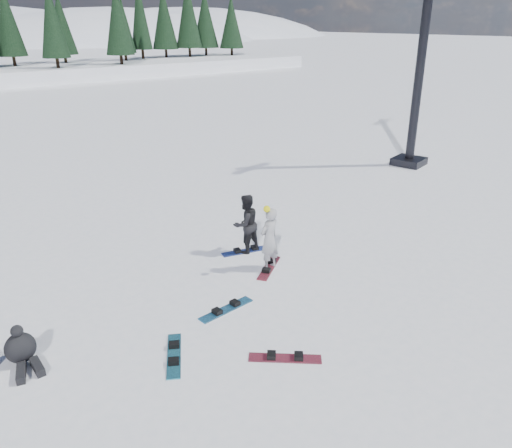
{
  "coord_description": "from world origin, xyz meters",
  "views": [
    {
      "loc": [
        -8.68,
        -8.07,
        6.47
      ],
      "look_at": [
        -0.49,
        2.13,
        1.1
      ],
      "focal_mm": 35.0,
      "sensor_mm": 36.0,
      "label": 1
    }
  ],
  "objects_px": {
    "snowboarder_woman": "(269,239)",
    "snowboarder_man": "(246,224)",
    "seated_rider": "(21,349)",
    "snowboard_loose_c": "(226,309)",
    "snowboard_loose_a": "(174,355)",
    "lift_tower": "(418,86)",
    "snowboard_loose_b": "(285,358)"
  },
  "relations": [
    {
      "from": "lift_tower",
      "to": "snowboard_loose_c",
      "type": "distance_m",
      "value": 15.71
    },
    {
      "from": "snowboarder_woman",
      "to": "snowboarder_man",
      "type": "distance_m",
      "value": 1.29
    },
    {
      "from": "lift_tower",
      "to": "snowboarder_woman",
      "type": "distance_m",
      "value": 13.16
    },
    {
      "from": "snowboarder_woman",
      "to": "snowboarder_man",
      "type": "height_order",
      "value": "snowboarder_woman"
    },
    {
      "from": "snowboard_loose_c",
      "to": "snowboard_loose_b",
      "type": "distance_m",
      "value": 2.29
    },
    {
      "from": "lift_tower",
      "to": "snowboarder_man",
      "type": "relative_size",
      "value": 5.03
    },
    {
      "from": "snowboard_loose_c",
      "to": "snowboard_loose_b",
      "type": "relative_size",
      "value": 1.0
    },
    {
      "from": "seated_rider",
      "to": "snowboard_loose_a",
      "type": "relative_size",
      "value": 0.71
    },
    {
      "from": "snowboarder_man",
      "to": "snowboard_loose_c",
      "type": "relative_size",
      "value": 1.2
    },
    {
      "from": "snowboard_loose_a",
      "to": "snowboard_loose_c",
      "type": "height_order",
      "value": "same"
    },
    {
      "from": "snowboard_loose_a",
      "to": "snowboard_loose_b",
      "type": "distance_m",
      "value": 2.3
    },
    {
      "from": "snowboard_loose_a",
      "to": "snowboard_loose_c",
      "type": "bearing_deg",
      "value": -36.88
    },
    {
      "from": "snowboard_loose_a",
      "to": "snowboarder_man",
      "type": "bearing_deg",
      "value": -23.34
    },
    {
      "from": "lift_tower",
      "to": "snowboard_loose_a",
      "type": "height_order",
      "value": "lift_tower"
    },
    {
      "from": "lift_tower",
      "to": "seated_rider",
      "type": "bearing_deg",
      "value": 179.98
    },
    {
      "from": "lift_tower",
      "to": "snowboard_loose_b",
      "type": "relative_size",
      "value": 6.03
    },
    {
      "from": "seated_rider",
      "to": "snowboard_loose_c",
      "type": "relative_size",
      "value": 0.71
    },
    {
      "from": "snowboarder_woman",
      "to": "snowboard_loose_a",
      "type": "relative_size",
      "value": 1.3
    },
    {
      "from": "snowboard_loose_c",
      "to": "snowboard_loose_b",
      "type": "bearing_deg",
      "value": -98.0
    },
    {
      "from": "seated_rider",
      "to": "snowboard_loose_a",
      "type": "height_order",
      "value": "seated_rider"
    },
    {
      "from": "snowboarder_man",
      "to": "snowboard_loose_a",
      "type": "height_order",
      "value": "snowboarder_man"
    },
    {
      "from": "seated_rider",
      "to": "snowboard_loose_c",
      "type": "distance_m",
      "value": 4.49
    },
    {
      "from": "snowboarder_man",
      "to": "snowboard_loose_a",
      "type": "relative_size",
      "value": 1.2
    },
    {
      "from": "seated_rider",
      "to": "snowboard_loose_a",
      "type": "xyz_separation_m",
      "value": [
        2.5,
        -1.72,
        -0.32
      ]
    },
    {
      "from": "snowboard_loose_a",
      "to": "snowboard_loose_b",
      "type": "height_order",
      "value": "same"
    },
    {
      "from": "snowboarder_man",
      "to": "seated_rider",
      "type": "bearing_deg",
      "value": 9.32
    },
    {
      "from": "snowboard_loose_c",
      "to": "seated_rider",
      "type": "bearing_deg",
      "value": 163.38
    },
    {
      "from": "snowboard_loose_b",
      "to": "snowboard_loose_a",
      "type": "bearing_deg",
      "value": -179.35
    },
    {
      "from": "snowboard_loose_c",
      "to": "snowboard_loose_a",
      "type": "bearing_deg",
      "value": -162.22
    },
    {
      "from": "snowboarder_woman",
      "to": "seated_rider",
      "type": "distance_m",
      "value": 6.6
    },
    {
      "from": "snowboarder_man",
      "to": "seated_rider",
      "type": "distance_m",
      "value": 6.9
    },
    {
      "from": "lift_tower",
      "to": "snowboard_loose_c",
      "type": "height_order",
      "value": "lift_tower"
    }
  ]
}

